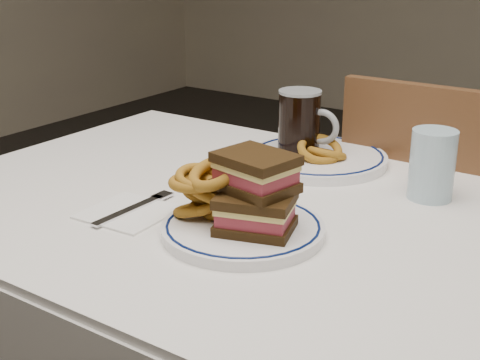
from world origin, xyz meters
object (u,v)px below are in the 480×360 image
Objects in this scene: beer_mug at (301,125)px; far_plate at (318,158)px; chair_far at (441,252)px; reuben_sandwich at (256,192)px; main_plate at (243,229)px.

beer_mug is 0.08m from far_plate.
chair_far reaches higher than beer_mug.
reuben_sandwich is 0.96× the size of beer_mug.
chair_far is 0.42m from far_plate.
beer_mug reaches higher than far_plate.
chair_far reaches higher than far_plate.
chair_far is 0.73m from reuben_sandwich.
far_plate reaches higher than main_plate.
far_plate is at bearing -131.13° from chair_far.
reuben_sandwich is (0.02, -0.00, 0.07)m from main_plate.
main_plate is (-0.14, -0.64, 0.26)m from chair_far.
beer_mug is at bearing 109.95° from reuben_sandwich.
beer_mug is 0.52× the size of far_plate.
far_plate is (-0.10, 0.39, -0.07)m from reuben_sandwich.
chair_far reaches higher than main_plate.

